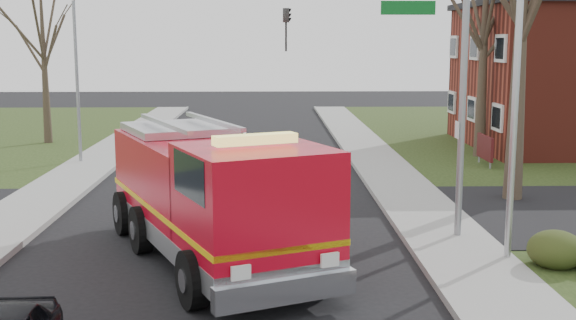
{
  "coord_description": "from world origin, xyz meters",
  "views": [
    {
      "loc": [
        1.44,
        -17.24,
        5.31
      ],
      "look_at": [
        1.96,
        2.79,
        2.0
      ],
      "focal_mm": 45.0,
      "sensor_mm": 36.0,
      "label": 1
    }
  ],
  "objects": [
    {
      "name": "ground",
      "position": [
        0.0,
        0.0,
        0.0
      ],
      "size": [
        120.0,
        120.0,
        0.0
      ],
      "primitive_type": "plane",
      "color": "black",
      "rests_on": "ground"
    },
    {
      "name": "bare_tree_far",
      "position": [
        11.0,
        15.0,
        6.49
      ],
      "size": [
        5.25,
        5.25,
        10.5
      ],
      "color": "#36291F",
      "rests_on": "ground"
    },
    {
      "name": "fire_engine",
      "position": [
        0.07,
        -0.25,
        1.56
      ],
      "size": [
        6.06,
        8.98,
        3.44
      ],
      "rotation": [
        0.0,
        0.0,
        0.41
      ],
      "color": "#B8081C",
      "rests_on": "ground"
    },
    {
      "name": "bare_tree_left",
      "position": [
        -10.0,
        20.0,
        5.56
      ],
      "size": [
        4.5,
        4.5,
        9.0
      ],
      "color": "#36291F",
      "rests_on": "ground"
    },
    {
      "name": "health_center_sign",
      "position": [
        10.5,
        12.5,
        0.88
      ],
      "size": [
        0.12,
        2.0,
        1.4
      ],
      "color": "#471013",
      "rests_on": "ground"
    },
    {
      "name": "utility_pole_far",
      "position": [
        -6.8,
        14.0,
        3.5
      ],
      "size": [
        0.14,
        0.14,
        7.0
      ],
      "primitive_type": "cylinder",
      "color": "gray",
      "rests_on": "ground"
    },
    {
      "name": "traffic_signal_mast",
      "position": [
        5.21,
        1.5,
        4.71
      ],
      "size": [
        5.29,
        0.18,
        6.8
      ],
      "color": "gray",
      "rests_on": "ground"
    },
    {
      "name": "sidewalk_right",
      "position": [
        6.2,
        0.0,
        0.07
      ],
      "size": [
        2.4,
        80.0,
        0.15
      ],
      "primitive_type": "cube",
      "color": "gray",
      "rests_on": "ground"
    },
    {
      "name": "streetlight_pole",
      "position": [
        7.14,
        -0.5,
        4.55
      ],
      "size": [
        1.48,
        0.16,
        8.4
      ],
      "color": "#B7BABF",
      "rests_on": "ground"
    }
  ]
}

